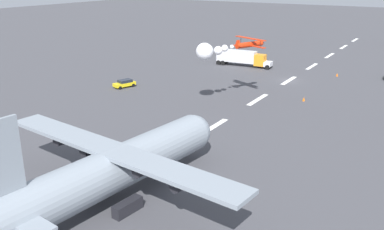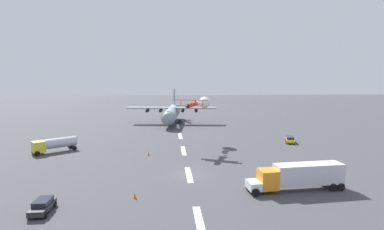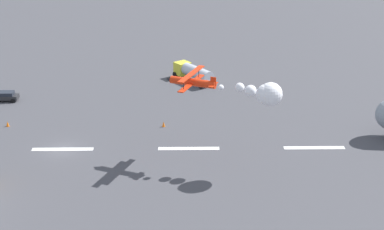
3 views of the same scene
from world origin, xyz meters
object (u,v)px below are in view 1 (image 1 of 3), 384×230
Objects in this scene: stunt_biplane_red at (214,50)px; traffic_cone_near at (337,75)px; cargo_transport_plane at (124,163)px; semi_truck_orange at (242,57)px; followme_car_yellow at (125,83)px; traffic_cone_far at (304,99)px.

traffic_cone_near is (-33.40, 12.60, -9.28)m from stunt_biplane_red.
cargo_transport_plane is 65.29m from semi_truck_orange.
followme_car_yellow is 46.22m from traffic_cone_near.
followme_car_yellow reaches higher than traffic_cone_near.
stunt_biplane_red reaches higher than followme_car_yellow.
stunt_biplane_red is 1.00× the size of semi_truck_orange.
followme_car_yellow is (-32.62, -27.92, -2.72)m from cargo_transport_plane.
cargo_transport_plane reaches higher than followme_car_yellow.
semi_truck_orange is at bearing 159.83° from followme_car_yellow.
traffic_cone_far is (22.24, -0.41, 0.00)m from traffic_cone_near.
cargo_transport_plane reaches higher than traffic_cone_far.
stunt_biplane_red is 18.41× the size of traffic_cone_near.
cargo_transport_plane is at bearing -5.08° from traffic_cone_near.
traffic_cone_far is (21.02, 22.03, -1.74)m from semi_truck_orange.
stunt_biplane_red reaches higher than traffic_cone_far.
cargo_transport_plane is at bearing 40.56° from followme_car_yellow.
followme_car_yellow is 6.22× the size of traffic_cone_far.
semi_truck_orange reaches higher than traffic_cone_far.
followme_car_yellow is (-1.70, -21.04, -8.84)m from stunt_biplane_red.
traffic_cone_far is (-42.08, 5.31, -3.15)m from cargo_transport_plane.
stunt_biplane_red is at bearing -47.53° from traffic_cone_far.
traffic_cone_near is at bearing 178.95° from traffic_cone_far.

